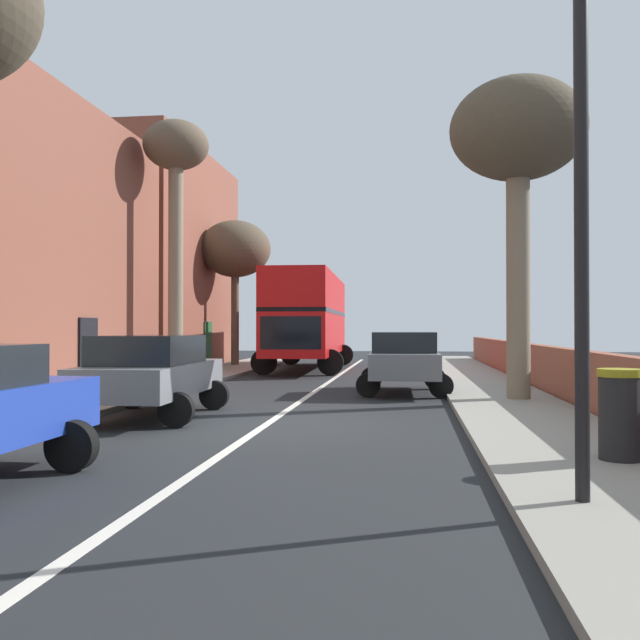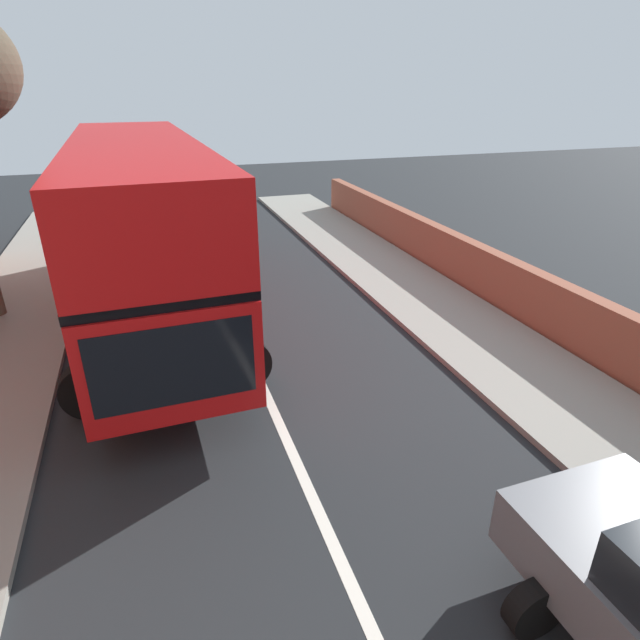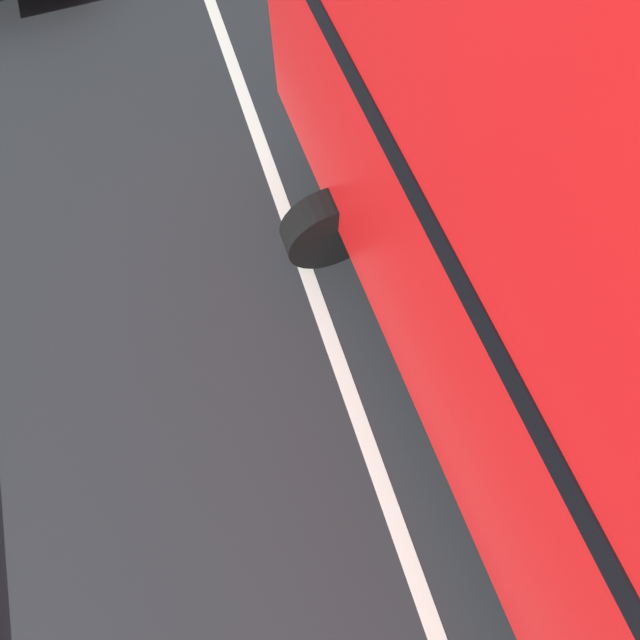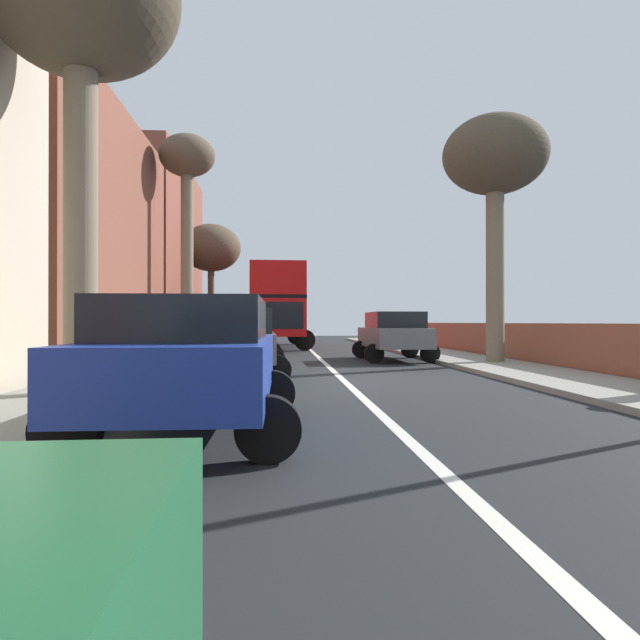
# 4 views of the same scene
# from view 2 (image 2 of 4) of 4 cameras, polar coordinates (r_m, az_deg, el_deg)

# --- Properties ---
(double_decker_bus) EXTENTS (3.78, 11.16, 4.06)m
(double_decker_bus) POSITION_cam_2_polar(r_m,az_deg,el_deg) (12.27, -18.80, 10.25)
(double_decker_bus) COLOR red
(double_decker_bus) RESTS_ON ground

